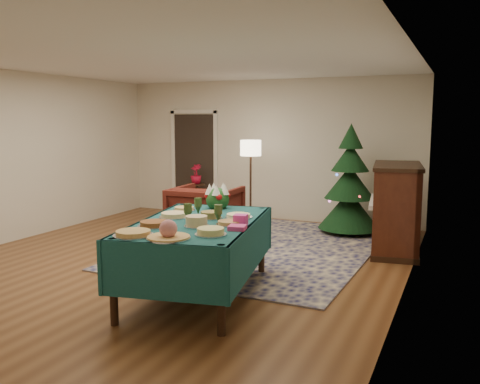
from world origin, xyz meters
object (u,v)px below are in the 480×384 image
at_px(armchair, 206,211).
at_px(side_table, 196,200).
at_px(buffet_table, 198,236).
at_px(piano, 396,209).
at_px(christmas_tree, 350,185).
at_px(gift_box, 241,220).
at_px(potted_plant, 196,178).
at_px(floor_lamp, 251,153).

bearing_deg(armchair, side_table, -59.43).
bearing_deg(buffet_table, piano, 59.19).
distance_m(side_table, christmas_tree, 3.23).
bearing_deg(gift_box, potted_plant, 124.17).
xyz_separation_m(armchair, side_table, (-1.24, 1.95, -0.18)).
distance_m(gift_box, christmas_tree, 3.80).
xyz_separation_m(gift_box, floor_lamp, (-1.47, 3.77, 0.44)).
xyz_separation_m(gift_box, christmas_tree, (0.34, 3.79, -0.05)).
height_order(armchair, piano, piano).
bearing_deg(buffet_table, christmas_tree, 77.27).
relative_size(side_table, christmas_tree, 0.35).
height_order(buffet_table, floor_lamp, floor_lamp).
bearing_deg(piano, armchair, -166.03).
distance_m(potted_plant, christmas_tree, 3.18).
distance_m(armchair, floor_lamp, 1.77).
distance_m(floor_lamp, side_table, 1.73).
relative_size(gift_box, armchair, 0.13).
bearing_deg(christmas_tree, potted_plant, 173.34).
xyz_separation_m(side_table, piano, (4.03, -1.25, 0.31)).
height_order(side_table, potted_plant, potted_plant).
distance_m(buffet_table, christmas_tree, 3.88).
distance_m(potted_plant, piano, 4.23).
bearing_deg(christmas_tree, armchair, -140.54).
bearing_deg(armchair, gift_box, 123.51).
bearing_deg(gift_box, side_table, 124.17).
height_order(buffet_table, piano, piano).
distance_m(gift_box, side_table, 5.06).
relative_size(armchair, potted_plant, 2.55).
bearing_deg(christmas_tree, gift_box, -95.14).
height_order(christmas_tree, piano, christmas_tree).
height_order(side_table, piano, piano).
relative_size(gift_box, piano, 0.09).
bearing_deg(side_table, potted_plant, 0.00).
bearing_deg(armchair, piano, -168.05).
xyz_separation_m(buffet_table, side_table, (-2.31, 4.15, -0.35)).
bearing_deg(piano, gift_box, -112.68).
xyz_separation_m(buffet_table, christmas_tree, (0.85, 3.78, 0.17)).
bearing_deg(buffet_table, armchair, 115.82).
height_order(floor_lamp, potted_plant, floor_lamp).
bearing_deg(armchair, buffet_table, 113.81).
height_order(armchair, christmas_tree, christmas_tree).
bearing_deg(floor_lamp, buffet_table, -75.72).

